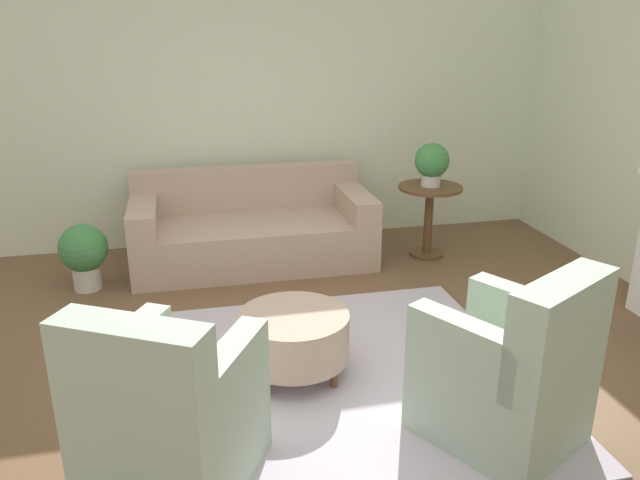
{
  "coord_description": "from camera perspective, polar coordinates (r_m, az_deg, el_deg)",
  "views": [
    {
      "loc": [
        -0.73,
        -3.33,
        2.17
      ],
      "look_at": [
        0.15,
        0.55,
        0.75
      ],
      "focal_mm": 35.0,
      "sensor_mm": 36.0,
      "label": 1
    }
  ],
  "objects": [
    {
      "name": "potted_plant_floor",
      "position": [
        5.55,
        -20.79,
        -1.04
      ],
      "size": [
        0.4,
        0.4,
        0.57
      ],
      "color": "beige",
      "rests_on": "ground_plane"
    },
    {
      "name": "side_table",
      "position": [
        5.99,
        9.95,
        2.92
      ],
      "size": [
        0.6,
        0.6,
        0.69
      ],
      "color": "brown",
      "rests_on": "ground_plane"
    },
    {
      "name": "couch",
      "position": [
        5.85,
        -6.2,
        0.86
      ],
      "size": [
        2.17,
        0.99,
        0.83
      ],
      "color": "tan",
      "rests_on": "ground_plane"
    },
    {
      "name": "ground_plane",
      "position": [
        4.04,
        -0.36,
        -12.84
      ],
      "size": [
        16.0,
        16.0,
        0.0
      ],
      "primitive_type": "plane",
      "color": "brown"
    },
    {
      "name": "armchair_left",
      "position": [
        3.11,
        -13.68,
        -15.7
      ],
      "size": [
        0.97,
        1.0,
        1.0
      ],
      "color": "#9EB29E",
      "rests_on": "rug"
    },
    {
      "name": "rug",
      "position": [
        4.04,
        -0.36,
        -12.78
      ],
      "size": [
        2.71,
        2.41,
        0.01
      ],
      "color": "#BCB2C1",
      "rests_on": "ground_plane"
    },
    {
      "name": "ottoman_table",
      "position": [
        3.98,
        -2.42,
        -8.73
      ],
      "size": [
        0.71,
        0.71,
        0.42
      ],
      "color": "tan",
      "rests_on": "rug"
    },
    {
      "name": "armchair_right",
      "position": [
        3.5,
        16.99,
        -11.75
      ],
      "size": [
        0.97,
        1.0,
        1.0
      ],
      "color": "#9EB29E",
      "rests_on": "rug"
    },
    {
      "name": "potted_plant_on_side_table",
      "position": [
        5.88,
        10.2,
        7.0
      ],
      "size": [
        0.32,
        0.32,
        0.4
      ],
      "color": "beige",
      "rests_on": "side_table"
    },
    {
      "name": "wall_back",
      "position": [
        6.28,
        -6.16,
        12.48
      ],
      "size": [
        9.61,
        0.12,
        2.8
      ],
      "color": "beige",
      "rests_on": "ground_plane"
    }
  ]
}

